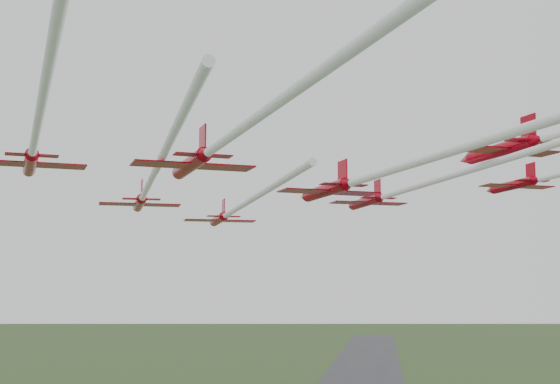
# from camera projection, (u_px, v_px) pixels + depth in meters

# --- Properties ---
(jet_lead) EXTENTS (21.83, 51.56, 2.86)m
(jet_lead) POSITION_uv_depth(u_px,v_px,m) (234.00, 210.00, 93.55)
(jet_lead) COLOR #AC0010
(jet_row2_left) EXTENTS (23.92, 57.00, 2.62)m
(jet_row2_left) POSITION_uv_depth(u_px,v_px,m) (149.00, 185.00, 70.89)
(jet_row2_left) COLOR #AC0010
(jet_row2_right) EXTENTS (20.07, 43.46, 2.66)m
(jet_row2_right) POSITION_uv_depth(u_px,v_px,m) (399.00, 192.00, 82.49)
(jet_row2_right) COLOR #AC0010
(jet_row3_left) EXTENTS (26.35, 48.88, 2.82)m
(jet_row3_left) POSITION_uv_depth(u_px,v_px,m) (35.00, 137.00, 56.79)
(jet_row3_left) COLOR #AC0010
(jet_row3_mid) EXTENTS (26.55, 48.61, 2.90)m
(jet_row3_mid) POSITION_uv_depth(u_px,v_px,m) (382.00, 173.00, 63.95)
(jet_row3_mid) COLOR #AC0010
(jet_row4_left) EXTENTS (30.59, 58.26, 2.69)m
(jet_row4_left) POSITION_uv_depth(u_px,v_px,m) (258.00, 116.00, 42.12)
(jet_row4_left) COLOR #AC0010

